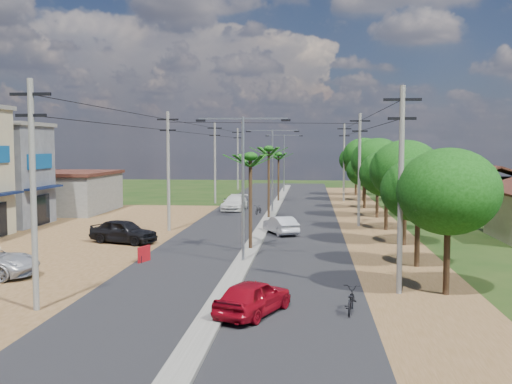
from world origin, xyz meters
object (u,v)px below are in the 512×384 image
car_silver_mid (281,226)px  moto_rider_east (351,301)px  car_white_far (235,203)px  car_parked_dark (123,232)px  roadside_sign (144,254)px  car_red_near (253,298)px

car_silver_mid → moto_rider_east: bearing=76.1°
car_white_far → car_parked_dark: bearing=-98.6°
car_parked_dark → car_silver_mid: bearing=-45.0°
car_white_far → roadside_sign: (-1.63, -26.87, -0.28)m
car_silver_mid → car_white_far: 16.62m
car_parked_dark → moto_rider_east: bearing=-119.0°
car_red_near → car_white_far: car_white_far is taller
car_silver_mid → car_white_far: size_ratio=0.79×
car_silver_mid → roadside_sign: car_silver_mid is taller
car_parked_dark → roadside_sign: bearing=-134.2°
moto_rider_east → roadside_sign: bearing=-32.1°
car_white_far → moto_rider_east: size_ratio=2.76×
car_red_near → roadside_sign: (-7.00, 9.79, -0.23)m
car_red_near → car_silver_mid: car_red_near is taller
car_white_far → roadside_sign: size_ratio=4.74×
car_red_near → car_white_far: bearing=-58.8°
roadside_sign → moto_rider_east: bearing=-20.8°
car_red_near → roadside_sign: car_red_near is taller
moto_rider_east → roadside_sign: moto_rider_east is taller
car_red_near → moto_rider_east: car_red_near is taller
moto_rider_east → car_parked_dark: bearing=-39.5°
car_white_far → moto_rider_east: bearing=-71.5°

